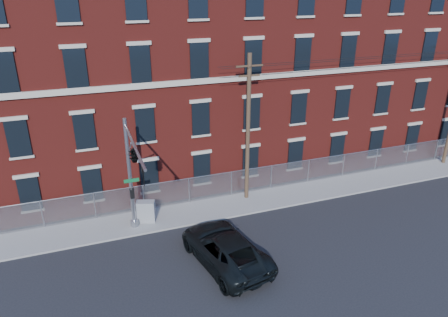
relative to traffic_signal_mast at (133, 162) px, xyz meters
name	(u,v)px	position (x,y,z in m)	size (l,w,h in m)	color
ground	(252,248)	(6.00, -2.18, -5.39)	(140.00, 140.00, 0.00)	black
sidewalk	(369,180)	(18.00, 2.82, -5.33)	(65.00, 3.00, 0.12)	gray
mill_building	(316,56)	(18.00, 11.75, 2.76)	(55.30, 14.32, 16.30)	maroon
chain_link_fence	(360,162)	(18.00, 4.12, -4.33)	(59.06, 0.06, 1.85)	#A5A8AD
traffic_signal_mast	(133,162)	(0.00, 0.00, 0.00)	(0.90, 6.75, 7.00)	#9EA0A5
utility_pole_near	(248,127)	(8.00, 3.42, -0.05)	(1.80, 0.28, 10.00)	#4B3825
pickup_truck	(225,248)	(4.10, -2.81, -4.51)	(2.90, 6.30, 1.75)	black
utility_cabinet	(146,211)	(0.80, 2.63, -4.57)	(1.12, 0.56, 1.40)	gray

